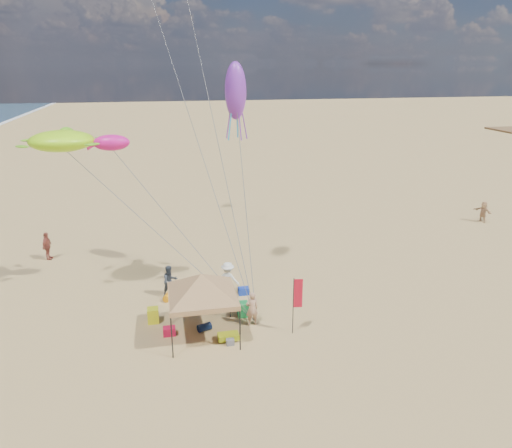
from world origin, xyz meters
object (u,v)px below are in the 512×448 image
(feather_flag, at_px, (297,296))
(chair_yellow, at_px, (153,315))
(chair_green, at_px, (243,309))
(canopy_tent, at_px, (201,276))
(person_near_a, at_px, (252,309))
(person_near_c, at_px, (228,279))
(cooler_blue, at_px, (244,291))
(person_far_c, at_px, (483,212))
(person_near_b, at_px, (170,281))
(cooler_red, at_px, (169,331))
(person_far_a, at_px, (47,246))
(beach_cart, at_px, (228,336))

(feather_flag, distance_m, chair_yellow, 6.77)
(chair_green, bearing_deg, chair_yellow, 176.33)
(canopy_tent, height_order, person_near_a, canopy_tent)
(canopy_tent, relative_size, person_near_c, 3.05)
(cooler_blue, height_order, person_far_c, person_far_c)
(person_near_a, bearing_deg, person_near_b, -54.39)
(canopy_tent, xyz_separation_m, feather_flag, (4.04, -0.59, -1.07))
(cooler_red, distance_m, person_far_a, 12.39)
(cooler_red, bearing_deg, chair_green, 16.11)
(beach_cart, xyz_separation_m, person_near_a, (1.26, 1.08, 0.62))
(cooler_blue, distance_m, chair_yellow, 4.98)
(person_far_c, bearing_deg, chair_green, -83.22)
(canopy_tent, height_order, person_far_c, canopy_tent)
(feather_flag, xyz_separation_m, beach_cart, (-3.03, 0.02, -1.62))
(person_far_a, bearing_deg, person_near_c, -112.21)
(cooler_blue, relative_size, beach_cart, 0.60)
(person_far_a, bearing_deg, person_far_c, -75.43)
(person_near_b, distance_m, person_near_c, 2.96)
(beach_cart, bearing_deg, chair_green, 63.13)
(person_near_b, xyz_separation_m, person_near_c, (2.91, -0.53, 0.08))
(person_far_c, bearing_deg, cooler_red, -84.70)
(person_near_a, distance_m, person_near_c, 3.15)
(feather_flag, relative_size, chair_yellow, 3.85)
(beach_cart, bearing_deg, person_near_a, 40.55)
(canopy_tent, xyz_separation_m, cooler_red, (-1.49, 0.38, -2.70))
(canopy_tent, relative_size, chair_yellow, 8.05)
(beach_cart, height_order, person_far_c, person_far_c)
(feather_flag, xyz_separation_m, chair_yellow, (-6.22, 2.25, -1.47))
(feather_flag, relative_size, person_far_a, 1.55)
(canopy_tent, height_order, person_near_c, canopy_tent)
(canopy_tent, bearing_deg, chair_yellow, 142.72)
(person_near_a, distance_m, person_far_c, 22.95)
(person_near_b, xyz_separation_m, person_far_c, (23.61, 7.58, -0.05))
(chair_yellow, distance_m, person_far_a, 10.94)
(cooler_red, relative_size, person_near_b, 0.32)
(canopy_tent, bearing_deg, person_far_a, 128.70)
(chair_green, xyz_separation_m, person_near_b, (-3.30, 2.73, 0.50))
(feather_flag, distance_m, cooler_blue, 4.75)
(chair_green, relative_size, chair_yellow, 1.00)
(cooler_red, xyz_separation_m, person_near_c, (3.10, 3.21, 0.73))
(chair_green, relative_size, person_near_b, 0.41)
(person_far_c, bearing_deg, person_far_a, -108.06)
(chair_green, xyz_separation_m, person_near_a, (0.27, -0.88, 0.47))
(cooler_red, xyz_separation_m, person_far_c, (23.80, 11.31, 0.61))
(chair_yellow, bearing_deg, cooler_blue, 22.52)
(beach_cart, xyz_separation_m, person_near_b, (-2.30, 4.68, 0.65))
(chair_green, xyz_separation_m, person_far_a, (-10.48, 9.20, 0.52))
(beach_cart, bearing_deg, canopy_tent, 150.72)
(cooler_red, height_order, cooler_blue, same)
(chair_yellow, height_order, person_near_a, person_near_a)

